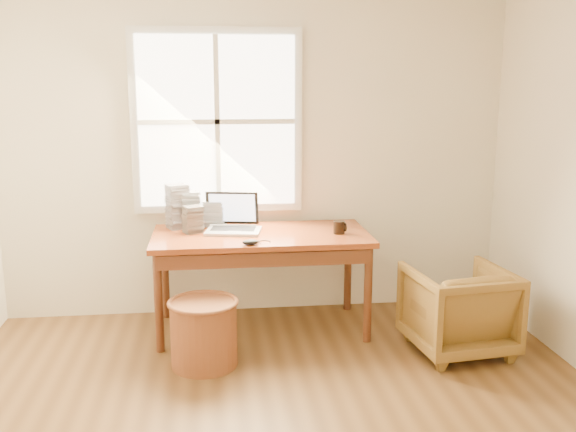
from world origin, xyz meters
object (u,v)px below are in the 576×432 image
Objects in this scene: laptop at (233,213)px; armchair at (458,309)px; cd_stack_a at (190,210)px; coffee_mug at (339,227)px; wicker_stool at (204,334)px; desk at (261,236)px.

armchair is at bearing -11.90° from laptop.
cd_stack_a reaches higher than armchair.
coffee_mug is at bearing 0.89° from laptop.
wicker_stool is at bearing -5.93° from armchair.
laptop is 4.29× the size of coffee_mug.
laptop is (-1.53, 0.63, 0.59)m from armchair.
armchair is 1.63× the size of laptop.
desk is at bearing 54.19° from wicker_stool.
armchair is at bearing -13.31° from coffee_mug.
laptop is at bearing -28.93° from armchair.
coffee_mug is 0.34× the size of cd_stack_a.
armchair is 7.01× the size of coffee_mug.
cd_stack_a is (-0.33, 0.21, -0.01)m from laptop.
desk is 0.58m from coffee_mug.
wicker_stool is 1.09m from cd_stack_a.
desk is 16.72× the size of coffee_mug.
desk reaches higher than wicker_stool.
desk is 1.51m from armchair.
laptop reaches higher than coffee_mug.
wicker_stool is 1.27m from coffee_mug.
desk is 3.90× the size of laptop.
coffee_mug is at bearing 27.19° from wicker_stool.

